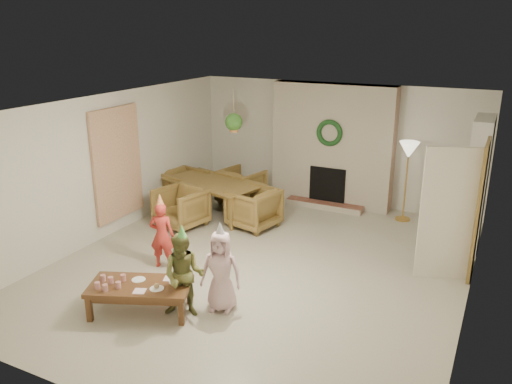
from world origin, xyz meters
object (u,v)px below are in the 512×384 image
Objects in this scene: child_red at (162,235)px; child_pink at (221,271)px; dining_chair_left at (184,188)px; dining_chair_near at (181,207)px; child_plaid at (184,275)px; dining_chair_far at (241,186)px; coffee_table_top at (140,286)px; dining_chair_right at (254,208)px; dining_table at (213,198)px.

child_red is 1.60m from child_pink.
child_red reaches higher than dining_chair_left.
child_red is at bearing 140.00° from child_pink.
dining_chair_near is 1.20m from dining_chair_left.
child_plaid is (2.43, -3.57, 0.19)m from dining_chair_left.
dining_chair_far is 0.75× the size of child_pink.
coffee_table_top is 0.62m from child_plaid.
child_red reaches higher than dining_chair_right.
dining_table is 0.85m from dining_chair_far.
dining_chair_left reaches higher than dining_table.
dining_chair_right is (1.03, -0.25, 0.04)m from dining_table.
dining_chair_left is 0.78× the size of child_red.
dining_table is at bearing -97.71° from child_red.
child_pink is at bearing 134.76° from child_red.
dining_chair_far is at bearing 87.99° from child_plaid.
dining_chair_near is (-0.20, -0.82, 0.04)m from dining_table.
child_plaid reaches higher than coffee_table_top.
dining_chair_right reaches higher than dining_table.
coffee_table_top is (1.88, -3.78, -0.00)m from dining_chair_left.
child_red is at bearing 116.51° from child_plaid.
dining_chair_left is 4.22m from coffee_table_top.
child_plaid is at bearing -50.99° from dining_table.
dining_chair_near is 3.10m from child_pink.
dining_chair_near and dining_chair_left have the same top height.
dining_chair_right is (1.22, 0.58, 0.00)m from dining_chair_near.
child_pink is (1.96, -3.04, 0.21)m from dining_table.
dining_table reaches higher than coffee_table_top.
dining_chair_left is 1.90m from dining_chair_right.
dining_table is at bearing 90.00° from dining_chair_far.
child_plaid is at bearing 24.05° from dining_chair_right.
dining_chair_right is at bearing -90.00° from dining_chair_left.
dining_chair_right reaches higher than coffee_table_top.
child_plaid reaches higher than child_pink.
dining_chair_right is 2.18m from child_red.
child_red is (0.32, -3.18, 0.15)m from dining_chair_far.
child_pink reaches higher than dining_chair_near.
dining_chair_left is at bearing 45.00° from dining_chair_far.
dining_chair_left reaches higher than coffee_table_top.
child_pink is (0.35, 0.34, -0.01)m from child_plaid.
dining_chair_right is at bearing 38.66° from dining_chair_near.
coffee_table_top is at bearing -60.09° from dining_table.
child_pink reaches higher than dining_chair_left.
dining_chair_near is 3.13m from child_plaid.
dining_chair_left is 0.63× the size of coffee_table_top.
dining_chair_right is 0.73× the size of child_plaid.
child_pink is at bearing 128.03° from dining_chair_far.
dining_chair_far is at bearing 99.72° from child_pink.
dining_chair_near is 1.35m from dining_chair_right.
dining_chair_far and dining_chair_left have the same top height.
child_plaid reaches higher than dining_chair_near.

